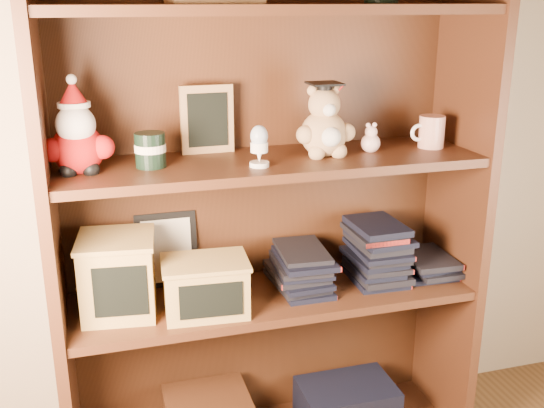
{
  "coord_description": "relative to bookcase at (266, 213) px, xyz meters",
  "views": [
    {
      "loc": [
        -0.59,
        -0.3,
        1.36
      ],
      "look_at": [
        -0.12,
        1.3,
        0.82
      ],
      "focal_mm": 42.0,
      "sensor_mm": 36.0,
      "label": 1
    }
  ],
  "objects": [
    {
      "name": "shelf_lower",
      "position": [
        0.0,
        -0.05,
        -0.24
      ],
      "size": [
        1.14,
        0.33,
        0.02
      ],
      "color": "#432313",
      "rests_on": "ground"
    },
    {
      "name": "shelf_upper",
      "position": [
        0.0,
        -0.05,
        0.16
      ],
      "size": [
        1.14,
        0.33,
        0.02
      ],
      "color": "#432313",
      "rests_on": "ground"
    },
    {
      "name": "grad_teddy_bear",
      "position": [
        0.15,
        -0.06,
        0.25
      ],
      "size": [
        0.17,
        0.15,
        0.21
      ],
      "color": "tan",
      "rests_on": "shelf_upper"
    },
    {
      "name": "pink_figurine",
      "position": [
        0.29,
        -0.05,
        0.2
      ],
      "size": [
        0.05,
        0.05,
        0.09
      ],
      "color": "beige",
      "rests_on": "shelf_upper"
    },
    {
      "name": "pencils_box",
      "position": [
        -0.2,
        -0.12,
        -0.15
      ],
      "size": [
        0.24,
        0.18,
        0.15
      ],
      "color": "#B18E48",
      "rests_on": "shelf_lower"
    },
    {
      "name": "teachers_tin",
      "position": [
        -0.32,
        -0.05,
        0.22
      ],
      "size": [
        0.08,
        0.08,
        0.09
      ],
      "color": "black",
      "rests_on": "shelf_upper"
    },
    {
      "name": "bookcase",
      "position": [
        0.0,
        0.0,
        0.0
      ],
      "size": [
        1.2,
        0.35,
        1.6
      ],
      "color": "#432313",
      "rests_on": "ground"
    },
    {
      "name": "santa_plush",
      "position": [
        -0.5,
        -0.06,
        0.26
      ],
      "size": [
        0.18,
        0.13,
        0.25
      ],
      "color": "#A50F0F",
      "rests_on": "shelf_upper"
    },
    {
      "name": "book_stack_left",
      "position": [
        0.09,
        -0.05,
        -0.16
      ],
      "size": [
        0.14,
        0.2,
        0.13
      ],
      "color": "black",
      "rests_on": "shelf_lower"
    },
    {
      "name": "book_stack_right",
      "position": [
        0.5,
        -0.05,
        -0.2
      ],
      "size": [
        0.14,
        0.2,
        0.06
      ],
      "color": "black",
      "rests_on": "shelf_lower"
    },
    {
      "name": "chalkboard_plaque",
      "position": [
        -0.15,
        0.06,
        0.26
      ],
      "size": [
        0.15,
        0.08,
        0.19
      ],
      "color": "#9E7547",
      "rests_on": "shelf_upper"
    },
    {
      "name": "egg_cup",
      "position": [
        -0.05,
        -0.13,
        0.23
      ],
      "size": [
        0.05,
        0.05,
        0.11
      ],
      "color": "white",
      "rests_on": "shelf_upper"
    },
    {
      "name": "teacher_mug",
      "position": [
        0.48,
        -0.05,
        0.22
      ],
      "size": [
        0.1,
        0.07,
        0.09
      ],
      "color": "silver",
      "rests_on": "shelf_upper"
    },
    {
      "name": "book_stack_mid",
      "position": [
        0.33,
        -0.05,
        -0.14
      ],
      "size": [
        0.14,
        0.2,
        0.18
      ],
      "color": "black",
      "rests_on": "shelf_lower"
    },
    {
      "name": "treats_box",
      "position": [
        -0.43,
        -0.05,
        -0.12
      ],
      "size": [
        0.22,
        0.22,
        0.22
      ],
      "color": "#B18E48",
      "rests_on": "shelf_lower"
    },
    {
      "name": "certificate_frame",
      "position": [
        -0.28,
        0.09,
        -0.12
      ],
      "size": [
        0.18,
        0.05,
        0.22
      ],
      "color": "black",
      "rests_on": "shelf_lower"
    }
  ]
}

